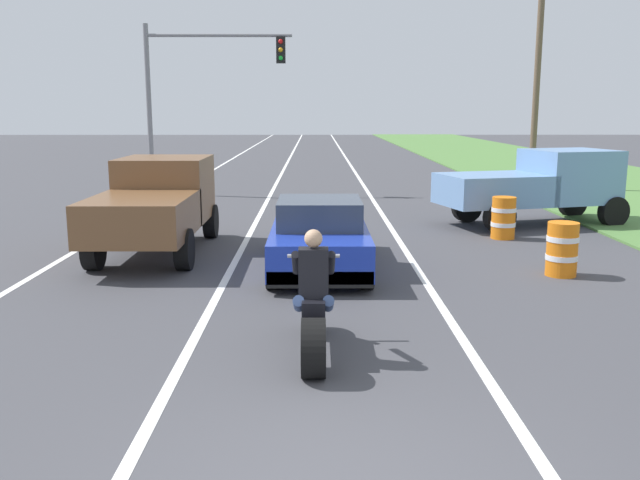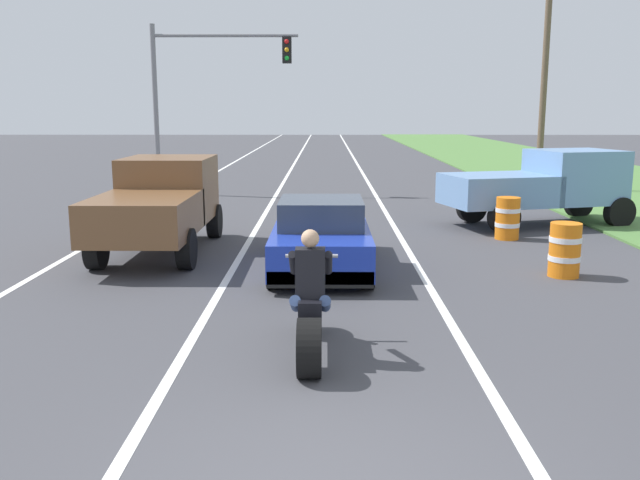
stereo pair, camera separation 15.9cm
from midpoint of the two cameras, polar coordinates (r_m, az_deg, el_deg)
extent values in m
cube|color=white|center=(25.57, -11.55, 3.89)|extent=(0.14, 120.00, 0.01)
cube|color=white|center=(25.09, 4.79, 3.94)|extent=(0.14, 120.00, 0.01)
cube|color=white|center=(25.08, -3.46, 3.95)|extent=(0.14, 120.00, 0.01)
cylinder|color=black|center=(7.84, -0.32, -9.07)|extent=(0.28, 0.69, 0.69)
cylinder|color=black|center=(9.32, -0.19, -6.01)|extent=(0.12, 0.63, 0.63)
cube|color=black|center=(8.54, -0.25, -5.52)|extent=(0.28, 1.10, 0.36)
cylinder|color=#B2B2B7|center=(9.14, -0.20, -3.96)|extent=(0.08, 0.36, 0.73)
cylinder|color=#A5A5AA|center=(9.02, -0.20, -1.35)|extent=(0.70, 0.05, 0.05)
cube|color=black|center=(8.19, -0.27, -2.76)|extent=(0.36, 0.24, 0.60)
sphere|color=tan|center=(8.11, -0.27, 0.13)|extent=(0.22, 0.22, 0.22)
cylinder|color=#384C7A|center=(8.33, -1.51, -5.38)|extent=(0.14, 0.47, 0.32)
cylinder|color=black|center=(8.48, -1.73, -1.94)|extent=(0.10, 0.51, 0.40)
cylinder|color=#384C7A|center=(8.33, 0.98, -5.38)|extent=(0.14, 0.47, 0.32)
cylinder|color=black|center=(8.48, 1.25, -1.95)|extent=(0.10, 0.51, 0.40)
cube|color=#1E38B2|center=(13.13, 0.45, -0.07)|extent=(1.80, 4.30, 0.64)
cube|color=#333D4C|center=(12.83, 0.45, 2.31)|extent=(1.56, 1.70, 0.52)
cube|color=black|center=(11.18, 0.44, -3.27)|extent=(1.76, 0.20, 0.28)
cylinder|color=black|center=(14.76, -2.66, 0.33)|extent=(0.24, 0.64, 0.64)
cylinder|color=black|center=(14.76, 3.56, 0.32)|extent=(0.24, 0.64, 0.64)
cylinder|color=black|center=(11.64, -3.50, -2.56)|extent=(0.24, 0.64, 0.64)
cylinder|color=black|center=(11.64, 4.39, -2.58)|extent=(0.24, 0.64, 0.64)
cube|color=brown|center=(15.74, -12.28, 4.28)|extent=(1.90, 2.10, 1.40)
cube|color=#333D4C|center=(16.04, -12.06, 5.79)|extent=(1.67, 0.29, 0.57)
cube|color=brown|center=(13.61, -14.28, 1.92)|extent=(1.90, 2.70, 0.80)
cylinder|color=black|center=(16.83, -14.46, 1.58)|extent=(0.28, 0.80, 0.80)
cylinder|color=black|center=(16.47, -8.60, 1.60)|extent=(0.28, 0.80, 0.80)
cylinder|color=black|center=(13.68, -18.01, -0.71)|extent=(0.28, 0.80, 0.80)
cylinder|color=black|center=(13.23, -10.84, -0.74)|extent=(0.28, 0.80, 0.80)
cube|color=#6B93C6|center=(19.46, 20.89, 5.04)|extent=(2.52, 2.38, 1.40)
cube|color=#333D4C|center=(19.63, 21.80, 6.15)|extent=(0.71, 1.69, 0.57)
cube|color=#6B93C6|center=(18.28, 15.04, 4.10)|extent=(3.10, 2.53, 0.80)
cylinder|color=black|center=(20.72, 21.15, 2.88)|extent=(0.85, 0.48, 0.80)
cylinder|color=black|center=(19.35, 24.13, 2.14)|extent=(0.85, 0.48, 0.80)
cylinder|color=black|center=(18.97, 12.88, 2.67)|extent=(0.85, 0.48, 0.80)
cylinder|color=black|center=(17.46, 15.49, 1.85)|extent=(0.85, 0.48, 0.80)
cylinder|color=gray|center=(25.44, -13.48, 10.54)|extent=(0.18, 0.18, 6.00)
cylinder|color=gray|center=(25.08, -7.80, 16.69)|extent=(5.14, 0.12, 0.12)
cube|color=black|center=(24.83, -2.61, 15.68)|extent=(0.32, 0.24, 0.90)
sphere|color=red|center=(24.72, -2.64, 16.35)|extent=(0.16, 0.16, 0.16)
sphere|color=orange|center=(24.69, -2.63, 15.70)|extent=(0.16, 0.16, 0.16)
sphere|color=green|center=(24.67, -2.62, 15.06)|extent=(0.16, 0.16, 0.16)
cylinder|color=brown|center=(27.34, 18.53, 12.83)|extent=(0.24, 0.24, 8.42)
cylinder|color=orange|center=(13.23, 20.23, -0.79)|extent=(0.56, 0.56, 1.00)
cylinder|color=white|center=(13.19, 20.29, 0.07)|extent=(0.58, 0.58, 0.10)
cylinder|color=white|center=(13.26, 20.19, -1.42)|extent=(0.58, 0.58, 0.10)
cylinder|color=orange|center=(16.67, 15.78, 1.77)|extent=(0.56, 0.56, 1.00)
cylinder|color=white|center=(16.64, 15.81, 2.45)|extent=(0.58, 0.58, 0.10)
cylinder|color=white|center=(16.70, 15.75, 1.27)|extent=(0.58, 0.58, 0.10)
camera|label=1|loc=(0.08, -89.57, 0.08)|focal=38.01mm
camera|label=2|loc=(0.08, 90.43, -0.08)|focal=38.01mm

